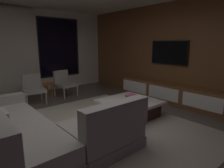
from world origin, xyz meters
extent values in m
plane|color=#564C44|center=(0.00, 0.00, 0.00)|extent=(9.20, 9.20, 0.00)
cube|color=silver|center=(0.00, 3.66, 1.35)|extent=(6.60, 0.12, 2.70)
cube|color=black|center=(1.30, 3.60, 1.45)|extent=(1.52, 0.02, 2.02)
cube|color=black|center=(1.30, 3.58, 1.45)|extent=(1.40, 0.03, 1.90)
cube|color=beige|center=(-0.55, 3.48, 1.30)|extent=(2.10, 0.12, 2.60)
cube|color=brown|center=(3.06, 0.00, 1.35)|extent=(0.12, 7.80, 2.70)
cube|color=#ADA391|center=(0.35, -0.10, 0.01)|extent=(3.20, 3.80, 0.01)
cube|color=gray|center=(-1.07, 0.20, 0.09)|extent=(0.90, 2.50, 0.18)
cube|color=#9E9991|center=(-1.07, 0.20, 0.30)|extent=(0.86, 2.42, 0.24)
cube|color=#9E9991|center=(-1.07, 1.35, 0.51)|extent=(0.90, 0.20, 0.18)
cube|color=gray|center=(-0.09, -0.60, 0.09)|extent=(1.10, 0.90, 0.18)
cube|color=#9E9991|center=(-0.09, -0.60, 0.30)|extent=(1.07, 0.86, 0.24)
cube|color=#9E9991|center=(-0.09, -0.95, 0.62)|extent=(1.10, 0.20, 0.40)
cube|color=#B2A893|center=(-1.30, -0.10, 0.58)|extent=(0.10, 0.36, 0.36)
cube|color=black|center=(1.21, 0.06, 0.15)|extent=(1.00, 1.00, 0.30)
cube|color=white|center=(1.21, 0.06, 0.33)|extent=(1.16, 1.16, 0.06)
cube|color=#82B794|center=(1.37, 0.15, 0.37)|extent=(0.26, 0.19, 0.02)
cube|color=#583C99|center=(1.37, 0.14, 0.40)|extent=(0.27, 0.14, 0.03)
cube|color=#A54671|center=(1.37, 0.15, 0.43)|extent=(0.24, 0.18, 0.03)
cylinder|color=#B2ADA0|center=(1.19, 2.26, 0.18)|extent=(0.04, 0.04, 0.36)
cylinder|color=#B2ADA0|center=(0.71, 2.19, 0.18)|extent=(0.04, 0.04, 0.36)
cylinder|color=#B2ADA0|center=(1.12, 2.75, 0.18)|extent=(0.04, 0.04, 0.36)
cylinder|color=#B2ADA0|center=(0.64, 2.69, 0.18)|extent=(0.04, 0.04, 0.36)
cube|color=#9E9991|center=(0.92, 2.47, 0.36)|extent=(0.61, 0.63, 0.08)
cube|color=#9E9991|center=(0.88, 2.71, 0.59)|extent=(0.49, 0.15, 0.38)
cylinder|color=#B2ADA0|center=(0.14, 2.10, 0.18)|extent=(0.04, 0.04, 0.36)
cylinder|color=#B2ADA0|center=(-0.34, 2.15, 0.18)|extent=(0.04, 0.04, 0.36)
cylinder|color=#B2ADA0|center=(0.19, 2.59, 0.18)|extent=(0.04, 0.04, 0.36)
cylinder|color=#B2ADA0|center=(-0.28, 2.65, 0.18)|extent=(0.04, 0.04, 0.36)
cube|color=#9E9991|center=(-0.07, 2.37, 0.36)|extent=(0.60, 0.62, 0.08)
cube|color=#9E9991|center=(-0.05, 2.61, 0.59)|extent=(0.49, 0.13, 0.38)
cylinder|color=#BF4C1E|center=(0.30, 2.55, 0.23)|extent=(0.03, 0.03, 0.46)
cylinder|color=#BF4C1E|center=(0.50, 2.55, 0.23)|extent=(0.03, 0.03, 0.46)
cylinder|color=#BF4C1E|center=(0.40, 2.65, 0.23)|extent=(0.03, 0.03, 0.46)
cylinder|color=#BF4C1E|center=(0.40, 2.55, 0.45)|extent=(0.32, 0.32, 0.02)
cube|color=brown|center=(2.78, 0.10, 0.26)|extent=(0.44, 3.10, 0.52)
cube|color=white|center=(2.55, -0.94, 0.29)|extent=(0.02, 0.93, 0.33)
cube|color=white|center=(2.55, 0.10, 0.29)|extent=(0.02, 0.93, 0.33)
cube|color=white|center=(2.55, 1.15, 0.29)|extent=(0.02, 0.93, 0.33)
cube|color=black|center=(2.74, -0.75, 0.12)|extent=(0.33, 0.68, 0.19)
cube|color=#76D3C6|center=(2.74, -1.01, 0.11)|extent=(0.03, 0.04, 0.18)
cube|color=#595FB3|center=(2.74, -0.94, 0.10)|extent=(0.03, 0.04, 0.14)
cube|color=#BBA8A8|center=(2.74, -0.86, 0.10)|extent=(0.03, 0.04, 0.15)
cube|color=#884D4F|center=(2.74, -0.79, 0.10)|extent=(0.03, 0.04, 0.14)
cube|color=#5190B4|center=(2.74, -0.72, 0.11)|extent=(0.03, 0.04, 0.16)
cube|color=#7AADA7|center=(2.74, -0.64, 0.11)|extent=(0.03, 0.04, 0.16)
cube|color=#68B893|center=(2.74, -0.57, 0.11)|extent=(0.03, 0.04, 0.17)
cube|color=#CAB653|center=(2.74, -0.49, 0.11)|extent=(0.03, 0.04, 0.17)
cube|color=black|center=(2.95, 0.25, 1.35)|extent=(0.04, 1.12, 0.65)
cube|color=black|center=(2.95, 0.25, 1.35)|extent=(0.05, 1.08, 0.61)
camera|label=1|loc=(-1.74, -2.77, 1.60)|focal=30.61mm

